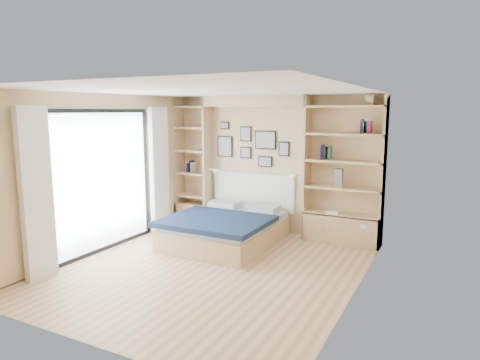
% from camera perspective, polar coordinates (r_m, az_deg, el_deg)
% --- Properties ---
extents(ground, '(4.50, 4.50, 0.00)m').
position_cam_1_polar(ground, '(6.24, -3.89, -11.75)').
color(ground, '#D6B07E').
rests_on(ground, ground).
extents(room_shell, '(4.50, 4.50, 4.50)m').
position_cam_1_polar(room_shell, '(7.44, -0.50, 0.29)').
color(room_shell, '#D4B585').
rests_on(room_shell, ground).
extents(bed, '(1.66, 2.10, 1.07)m').
position_cam_1_polar(bed, '(7.31, -1.86, -6.35)').
color(bed, tan).
rests_on(bed, ground).
extents(photo_gallery, '(1.48, 0.02, 0.82)m').
position_cam_1_polar(photo_gallery, '(8.03, 1.41, 4.74)').
color(photo_gallery, black).
rests_on(photo_gallery, ground).
extents(reading_lamps, '(1.92, 0.12, 0.15)m').
position_cam_1_polar(reading_lamps, '(7.82, 1.69, 0.91)').
color(reading_lamps, silver).
rests_on(reading_lamps, ground).
extents(shelf_decor, '(3.57, 0.23, 2.03)m').
position_cam_1_polar(shelf_decor, '(7.33, 11.80, 4.84)').
color(shelf_decor, '#A51E1E').
rests_on(shelf_decor, ground).
extents(deck, '(3.20, 4.00, 0.05)m').
position_cam_1_polar(deck, '(8.58, -25.12, -6.74)').
color(deck, brown).
rests_on(deck, ground).
extents(deck_chair, '(0.70, 0.94, 0.84)m').
position_cam_1_polar(deck_chair, '(8.91, -21.28, -3.27)').
color(deck_chair, tan).
rests_on(deck_chair, ground).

